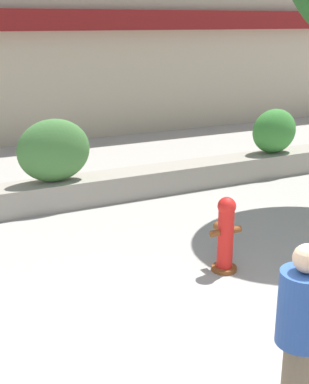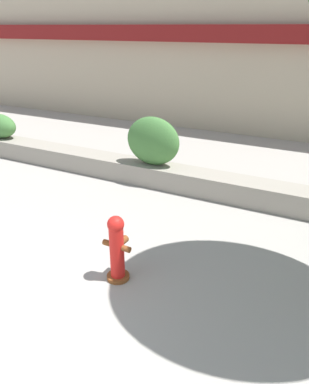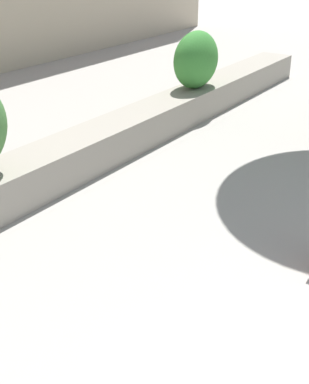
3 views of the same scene
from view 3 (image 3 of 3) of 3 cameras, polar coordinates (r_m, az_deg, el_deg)
The scene contains 1 object.
hedge_bush_2 at distance 9.62m, azimuth 4.47°, elevation 13.89°, with size 1.10×0.64×0.99m, color #387F33.
Camera 3 is at (-3.06, 1.38, 2.87)m, focal length 50.00 mm.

